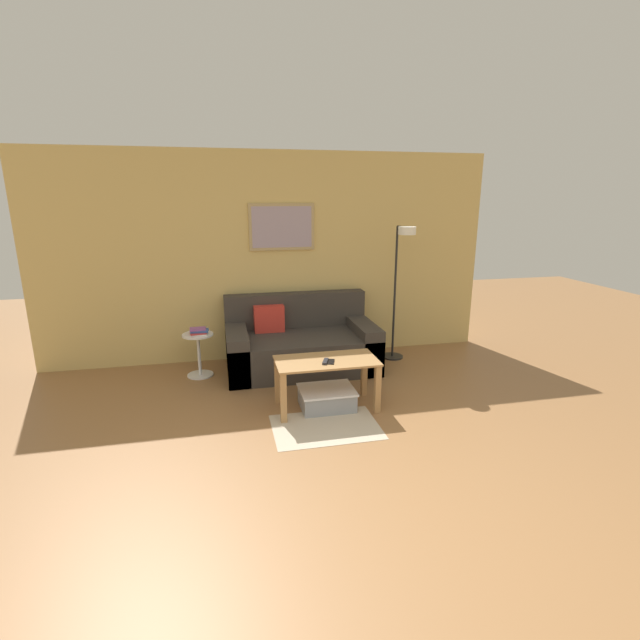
% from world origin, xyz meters
% --- Properties ---
extents(ground_plane, '(16.00, 16.00, 0.00)m').
position_xyz_m(ground_plane, '(0.00, 0.00, 0.00)').
color(ground_plane, olive).
extents(wall_back, '(5.60, 0.09, 2.55)m').
position_xyz_m(wall_back, '(0.00, 3.51, 1.28)').
color(wall_back, '#D6B76B').
rests_on(wall_back, ground_plane).
extents(area_rug, '(0.96, 0.67, 0.01)m').
position_xyz_m(area_rug, '(0.23, 1.45, 0.00)').
color(area_rug, '#C1B299').
rests_on(area_rug, ground_plane).
extents(couch, '(1.76, 0.99, 0.85)m').
position_xyz_m(couch, '(0.28, 3.00, 0.29)').
color(couch, '#38332D').
rests_on(couch, ground_plane).
extents(coffee_table, '(0.98, 0.49, 0.50)m').
position_xyz_m(coffee_table, '(0.33, 1.84, 0.39)').
color(coffee_table, '#AD7F4C').
rests_on(coffee_table, ground_plane).
extents(storage_bin, '(0.54, 0.42, 0.20)m').
position_xyz_m(storage_bin, '(0.33, 1.84, 0.10)').
color(storage_bin, gray).
rests_on(storage_bin, ground_plane).
extents(floor_lamp, '(0.28, 0.53, 1.68)m').
position_xyz_m(floor_lamp, '(1.50, 2.92, 1.11)').
color(floor_lamp, black).
rests_on(floor_lamp, ground_plane).
extents(side_table, '(0.35, 0.35, 0.50)m').
position_xyz_m(side_table, '(-0.91, 2.98, 0.30)').
color(side_table, white).
rests_on(side_table, ground_plane).
extents(book_stack, '(0.21, 0.18, 0.07)m').
position_xyz_m(book_stack, '(-0.90, 2.97, 0.54)').
color(book_stack, silver).
rests_on(book_stack, side_table).
extents(remote_control, '(0.09, 0.15, 0.02)m').
position_xyz_m(remote_control, '(0.30, 1.77, 0.51)').
color(remote_control, '#232328').
rests_on(remote_control, coffee_table).
extents(cell_phone, '(0.10, 0.15, 0.01)m').
position_xyz_m(cell_phone, '(0.35, 1.77, 0.50)').
color(cell_phone, black).
rests_on(cell_phone, coffee_table).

